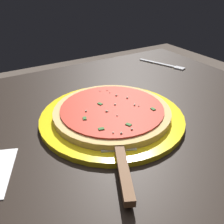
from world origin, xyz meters
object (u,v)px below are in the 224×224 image
object	(u,v)px
pizza	(112,111)
fork	(164,65)
serving_plate	(112,117)
pizza_server	(121,158)

from	to	relation	value
pizza	fork	bearing A→B (deg)	31.96
serving_plate	pizza_server	distance (m)	0.17
pizza	pizza_server	size ratio (longest dim) A/B	1.29
serving_plate	pizza_server	world-z (taller)	pizza_server
serving_plate	pizza	xyz separation A→B (m)	(-0.00, -0.00, 0.02)
serving_plate	pizza_server	bearing A→B (deg)	-115.26
pizza	pizza_server	world-z (taller)	pizza
serving_plate	fork	bearing A→B (deg)	31.96
pizza_server	fork	xyz separation A→B (m)	(0.44, 0.38, -0.02)
pizza	pizza_server	bearing A→B (deg)	-115.26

